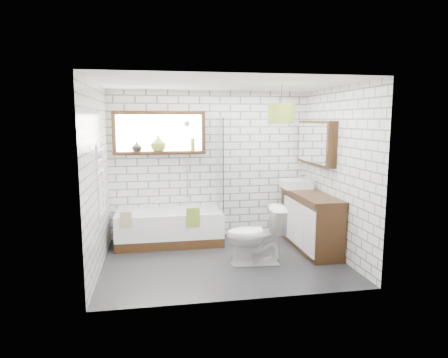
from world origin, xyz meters
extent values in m
cube|color=black|center=(0.00, 0.00, -0.01)|extent=(3.40, 2.60, 0.01)
cube|color=white|center=(0.00, 0.00, 2.50)|extent=(3.40, 2.60, 0.01)
cube|color=white|center=(0.00, 1.30, 1.25)|extent=(3.40, 0.01, 2.50)
cube|color=white|center=(0.00, -1.30, 1.25)|extent=(3.40, 0.01, 2.50)
cube|color=white|center=(-1.70, 0.00, 1.25)|extent=(0.01, 2.60, 2.50)
cube|color=white|center=(1.70, 0.00, 1.25)|extent=(0.01, 2.60, 2.50)
cube|color=black|center=(-0.85, 1.26, 1.80)|extent=(1.52, 0.16, 0.68)
cube|color=white|center=(-1.66, 0.00, 1.20)|extent=(0.06, 0.52, 1.00)
cube|color=black|center=(1.62, 0.60, 1.65)|extent=(0.16, 1.20, 0.70)
cylinder|color=silver|center=(-0.40, 1.26, 1.35)|extent=(0.02, 0.02, 1.30)
cube|color=white|center=(-0.73, 0.92, 0.28)|extent=(1.70, 0.75, 0.55)
cube|color=white|center=(0.10, 0.92, 1.30)|extent=(0.02, 0.72, 1.50)
cube|color=olive|center=(-0.38, 0.55, 0.53)|extent=(0.21, 0.06, 0.28)
cube|color=tan|center=(-1.39, 0.55, 0.53)|extent=(0.18, 0.05, 0.24)
cube|color=black|center=(1.45, 0.33, 0.44)|extent=(0.50, 1.54, 0.88)
cube|color=white|center=(1.39, 0.83, 0.95)|extent=(0.47, 0.41, 0.14)
cylinder|color=silver|center=(1.55, 0.83, 1.01)|extent=(0.04, 0.04, 0.15)
imported|color=white|center=(0.42, -0.20, 0.41)|extent=(0.54, 0.85, 0.82)
imported|color=olive|center=(-0.87, 1.23, 1.61)|extent=(0.26, 0.26, 0.27)
imported|color=black|center=(-1.22, 1.23, 1.57)|extent=(0.21, 0.21, 0.17)
cylinder|color=olive|center=(-0.30, 1.23, 1.59)|extent=(0.09, 0.09, 0.21)
cylinder|color=olive|center=(0.79, -0.11, 2.10)|extent=(0.37, 0.37, 0.28)
camera|label=1|loc=(-0.96, -5.46, 2.02)|focal=32.00mm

